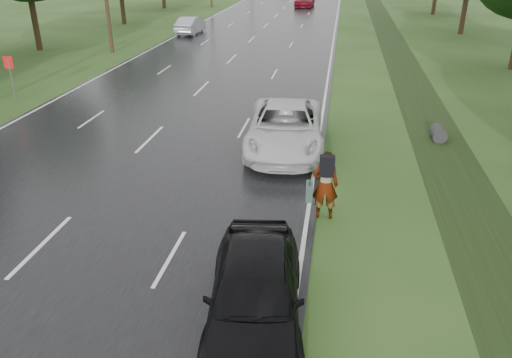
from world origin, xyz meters
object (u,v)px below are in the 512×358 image
Objects in this scene: pedestrian at (324,184)px; white_pickup at (285,127)px; road_sign at (10,70)px; silver_sedan at (191,25)px; dark_sedan at (255,292)px.

white_pickup is at bearing -75.26° from pedestrian.
road_sign is at bearing 159.55° from white_pickup.
road_sign reaches higher than silver_sedan.
silver_sedan is (2.70, 21.93, -0.87)m from road_sign.
pedestrian is 4.95m from dark_sedan.
road_sign is 18.19m from pedestrian.
white_pickup is at bearing 85.99° from dark_sedan.
road_sign reaches higher than pedestrian.
white_pickup is (14.00, -4.09, -0.76)m from road_sign.
white_pickup is 9.94m from dark_sedan.
dark_sedan reaches higher than silver_sedan.
white_pickup is at bearing -16.27° from road_sign.
pedestrian is at bearing 69.37° from dark_sedan.
pedestrian is 5.40m from white_pickup.
road_sign is at bearing 129.08° from dark_sedan.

